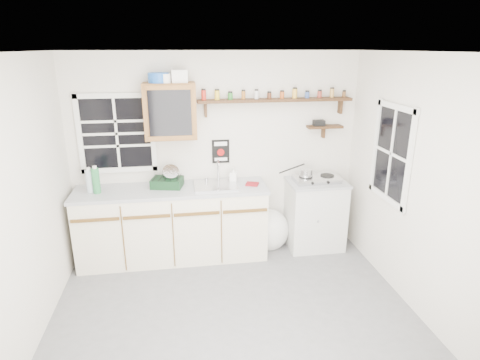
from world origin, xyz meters
name	(u,v)px	position (x,y,z in m)	size (l,w,h in m)	color
room	(234,199)	(0.00, 0.00, 1.25)	(3.64, 3.24, 2.54)	#58585B
main_cabinet	(173,223)	(-0.58, 1.30, 0.46)	(2.31, 0.63, 0.92)	beige
right_cabinet	(315,214)	(1.25, 1.32, 0.46)	(0.73, 0.57, 0.91)	beige
sink	(216,185)	(-0.05, 1.30, 0.93)	(0.52, 0.44, 0.29)	#BABBBF
upper_cabinet	(170,111)	(-0.55, 1.44, 1.82)	(0.60, 0.32, 0.65)	brown
upper_cabinet_clutter	(166,77)	(-0.57, 1.44, 2.21)	(0.45, 0.24, 0.14)	#1B52B1
spice_shelf	(274,99)	(0.71, 1.51, 1.93)	(1.91, 0.18, 0.34)	black
secondary_shelf	(323,126)	(1.36, 1.52, 1.58)	(0.45, 0.16, 0.24)	black
warning_sign	(221,151)	(0.05, 1.59, 1.28)	(0.22, 0.02, 0.30)	black
window_back	(117,134)	(-1.20, 1.59, 1.55)	(0.93, 0.03, 0.98)	black
window_right	(392,154)	(1.79, 0.55, 1.45)	(0.03, 0.78, 1.08)	black
water_bottles	(93,181)	(-1.47, 1.29, 1.07)	(0.17, 0.13, 0.33)	#AEC0CC
dish_rack	(168,180)	(-0.62, 1.37, 1.01)	(0.41, 0.35, 0.27)	black
soap_bottle	(233,175)	(0.19, 1.43, 1.02)	(0.09, 0.09, 0.19)	silver
rag	(252,184)	(0.40, 1.28, 0.93)	(0.15, 0.13, 0.02)	maroon
hotplate	(316,179)	(1.23, 1.31, 0.95)	(0.57, 0.32, 0.08)	#BABBBF
saucepan	(305,173)	(1.09, 1.31, 1.03)	(0.40, 0.24, 0.17)	#BABBBF
trash_bag	(268,230)	(0.65, 1.40, 0.23)	(0.48, 0.43, 0.55)	white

